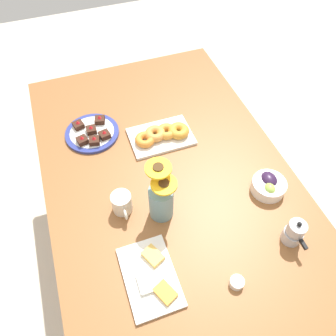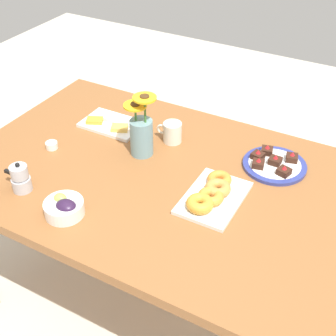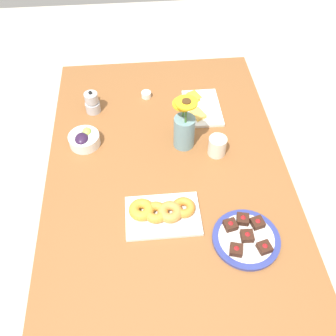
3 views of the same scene
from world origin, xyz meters
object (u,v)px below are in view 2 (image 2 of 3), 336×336
Objects in this scene: coffee_mug at (172,132)px; croissant_platter at (212,195)px; flower_vase at (141,134)px; jam_cup_honey at (52,145)px; cheese_platter at (111,124)px; dessert_plate at (274,164)px; grape_bowl at (64,207)px; dining_table at (168,194)px; moka_pot at (20,179)px.

croissant_platter is (-0.30, 0.26, -0.02)m from coffee_mug.
coffee_mug is 0.42× the size of flower_vase.
jam_cup_honey is (0.70, 0.02, -0.01)m from croissant_platter.
dessert_plate is at bearing -175.70° from cheese_platter.
grape_bowl reaches higher than cheese_platter.
croissant_platter is 5.83× the size of jam_cup_honey.
dining_table is at bearing 152.90° from flower_vase.
grape_bowl is (0.10, 0.57, -0.01)m from coffee_mug.
moka_pot reaches higher than jam_cup_honey.
jam_cup_honey is at bearing 7.02° from dining_table.
dining_table is at bearing 153.09° from cheese_platter.
moka_pot reaches higher than croissant_platter.
dining_table is 6.15× the size of cheese_platter.
grape_bowl is 0.48× the size of croissant_platter.
jam_cup_honey is at bearing -72.50° from moka_pot.
coffee_mug reaches higher than dining_table.
dining_table is 0.45m from cheese_platter.
flower_vase is at bearing 64.91° from coffee_mug.
grape_bowl is 1.13× the size of moka_pot.
dining_table is at bearing 114.86° from coffee_mug.
coffee_mug is at bearing -145.08° from jam_cup_honey.
grape_bowl is at bearing 79.63° from coffee_mug.
moka_pot reaches higher than cheese_platter.
moka_pot is at bearing 86.30° from cheese_platter.
dining_table is 0.42m from grape_bowl.
dessert_plate is (-0.72, -0.05, 0.00)m from cheese_platter.
grape_bowl reaches higher than dining_table.
coffee_mug is 0.29m from cheese_platter.
grape_bowl is at bearing 136.15° from jam_cup_honey.
coffee_mug is 0.58m from grape_bowl.
grape_bowl is 0.58m from cheese_platter.
dessert_plate is (-0.43, -0.03, -0.03)m from coffee_mug.
cheese_platter reaches higher than jam_cup_honey.
moka_pot is (0.32, 0.54, 0.01)m from coffee_mug.
jam_cup_honey is 0.89m from dessert_plate.
moka_pot is at bearing 37.28° from dessert_plate.
coffee_mug is at bearing -175.79° from cheese_platter.
flower_vase is at bearing -19.01° from croissant_platter.
cheese_platter is at bearing 4.21° from coffee_mug.
croissant_platter is 0.70m from jam_cup_honey.
grape_bowl is 2.81× the size of jam_cup_honey.
moka_pot is at bearing 57.36° from flower_vase.
coffee_mug is (0.10, -0.22, 0.13)m from dining_table.
grape_bowl reaches higher than jam_cup_honey.
croissant_platter and dessert_plate have the same top height.
dining_table is 0.42m from dessert_plate.
dining_table is 6.08× the size of flower_vase.
jam_cup_honey is at bearing 66.22° from cheese_platter.
dessert_plate reaches higher than cheese_platter.
dining_table is 0.55m from moka_pot.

